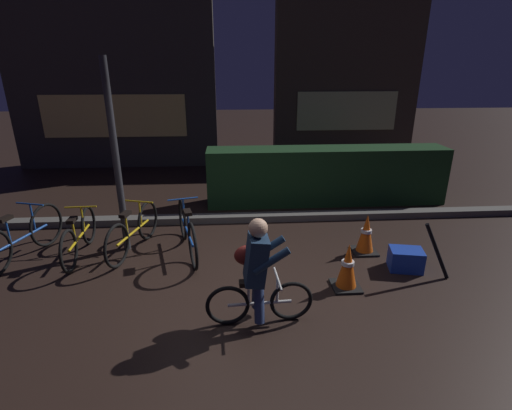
# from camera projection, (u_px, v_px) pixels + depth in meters

# --- Properties ---
(ground_plane) EXTENTS (40.00, 40.00, 0.00)m
(ground_plane) POSITION_uv_depth(u_px,v_px,m) (244.00, 287.00, 4.93)
(ground_plane) COLOR black
(sidewalk_curb) EXTENTS (12.00, 0.24, 0.12)m
(sidewalk_curb) POSITION_uv_depth(u_px,v_px,m) (239.00, 218.00, 6.97)
(sidewalk_curb) COLOR #56544F
(sidewalk_curb) RESTS_ON ground
(hedge_row) EXTENTS (4.80, 0.70, 1.14)m
(hedge_row) POSITION_uv_depth(u_px,v_px,m) (326.00, 176.00, 7.74)
(hedge_row) COLOR #19381C
(hedge_row) RESTS_ON ground
(storefront_left) EXTENTS (5.34, 0.54, 4.49)m
(storefront_left) POSITION_uv_depth(u_px,v_px,m) (113.00, 83.00, 10.02)
(storefront_left) COLOR #383330
(storefront_left) RESTS_ON ground
(storefront_right) EXTENTS (4.19, 0.54, 4.63)m
(storefront_right) POSITION_uv_depth(u_px,v_px,m) (347.00, 78.00, 11.06)
(storefront_right) COLOR #42382D
(storefront_right) RESTS_ON ground
(street_post) EXTENTS (0.10, 0.10, 2.81)m
(street_post) POSITION_uv_depth(u_px,v_px,m) (116.00, 160.00, 5.45)
(street_post) COLOR #2D2D33
(street_post) RESTS_ON ground
(parked_bike_leftmost) EXTENTS (0.56, 1.65, 0.78)m
(parked_bike_leftmost) POSITION_uv_depth(u_px,v_px,m) (21.00, 238.00, 5.48)
(parked_bike_leftmost) COLOR black
(parked_bike_leftmost) RESTS_ON ground
(parked_bike_left_mid) EXTENTS (0.46, 1.51, 0.70)m
(parked_bike_left_mid) POSITION_uv_depth(u_px,v_px,m) (79.00, 236.00, 5.61)
(parked_bike_left_mid) COLOR black
(parked_bike_left_mid) RESTS_ON ground
(parked_bike_center_left) EXTENTS (0.52, 1.54, 0.73)m
(parked_bike_center_left) POSITION_uv_depth(u_px,v_px,m) (133.00, 231.00, 5.75)
(parked_bike_center_left) COLOR black
(parked_bike_center_left) RESTS_ON ground
(parked_bike_center_right) EXTENTS (0.53, 1.66, 0.78)m
(parked_bike_center_right) POSITION_uv_depth(u_px,v_px,m) (187.00, 231.00, 5.71)
(parked_bike_center_right) COLOR black
(parked_bike_center_right) RESTS_ON ground
(traffic_cone_near) EXTENTS (0.36, 0.36, 0.62)m
(traffic_cone_near) POSITION_uv_depth(u_px,v_px,m) (348.00, 267.00, 4.82)
(traffic_cone_near) COLOR black
(traffic_cone_near) RESTS_ON ground
(traffic_cone_far) EXTENTS (0.36, 0.36, 0.62)m
(traffic_cone_far) POSITION_uv_depth(u_px,v_px,m) (366.00, 234.00, 5.73)
(traffic_cone_far) COLOR black
(traffic_cone_far) RESTS_ON ground
(blue_crate) EXTENTS (0.50, 0.40, 0.30)m
(blue_crate) POSITION_uv_depth(u_px,v_px,m) (406.00, 259.00, 5.30)
(blue_crate) COLOR #193DB7
(blue_crate) RESTS_ON ground
(cyclist) EXTENTS (1.19, 0.50, 1.25)m
(cyclist) POSITION_uv_depth(u_px,v_px,m) (257.00, 271.00, 4.07)
(cyclist) COLOR black
(cyclist) RESTS_ON ground
(closed_umbrella) EXTENTS (0.42, 0.13, 0.79)m
(closed_umbrella) POSITION_uv_depth(u_px,v_px,m) (437.00, 251.00, 5.00)
(closed_umbrella) COLOR black
(closed_umbrella) RESTS_ON ground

